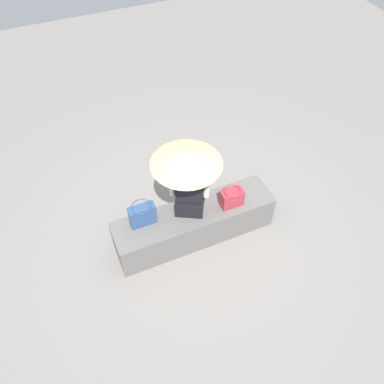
{
  "coord_description": "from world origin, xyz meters",
  "views": [
    {
      "loc": [
        -1.21,
        -2.74,
        4.3
      ],
      "look_at": [
        -0.02,
        0.03,
        0.85
      ],
      "focal_mm": 36.44,
      "sensor_mm": 36.0,
      "label": 1
    }
  ],
  "objects_px": {
    "person_seated": "(190,189)",
    "tote_bag_canvas": "(232,198)",
    "handbag_black": "(142,215)",
    "parasol": "(186,158)"
  },
  "relations": [
    {
      "from": "parasol",
      "to": "person_seated",
      "type": "bearing_deg",
      "value": 34.29
    },
    {
      "from": "person_seated",
      "to": "parasol",
      "type": "bearing_deg",
      "value": -145.71
    },
    {
      "from": "parasol",
      "to": "tote_bag_canvas",
      "type": "relative_size",
      "value": 3.75
    },
    {
      "from": "person_seated",
      "to": "tote_bag_canvas",
      "type": "xyz_separation_m",
      "value": [
        0.51,
        -0.13,
        -0.26
      ]
    },
    {
      "from": "tote_bag_canvas",
      "to": "parasol",
      "type": "bearing_deg",
      "value": 170.17
    },
    {
      "from": "handbag_black",
      "to": "tote_bag_canvas",
      "type": "relative_size",
      "value": 1.12
    },
    {
      "from": "person_seated",
      "to": "handbag_black",
      "type": "bearing_deg",
      "value": 177.3
    },
    {
      "from": "person_seated",
      "to": "handbag_black",
      "type": "relative_size",
      "value": 2.84
    },
    {
      "from": "person_seated",
      "to": "tote_bag_canvas",
      "type": "relative_size",
      "value": 3.19
    },
    {
      "from": "person_seated",
      "to": "tote_bag_canvas",
      "type": "height_order",
      "value": "person_seated"
    }
  ]
}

